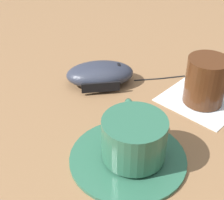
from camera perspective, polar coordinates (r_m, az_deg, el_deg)
ground_plane at (r=0.55m, az=5.76°, el=-1.70°), size 3.00×3.00×0.00m
saucer at (r=0.46m, az=2.66°, el=-9.43°), size 0.16×0.16×0.01m
coffee_cup at (r=0.44m, az=3.66°, el=-6.16°), size 0.10×0.09×0.06m
computer_mouse at (r=0.60m, az=-2.00°, el=4.36°), size 0.13×0.13×0.04m
mouse_cable at (r=0.62m, az=14.98°, el=1.93°), size 0.08×0.23×0.00m
napkin_under_glass at (r=0.59m, az=14.84°, el=0.19°), size 0.14×0.14×0.00m
drinking_glass at (r=0.56m, az=15.30°, el=3.11°), size 0.06×0.06×0.08m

